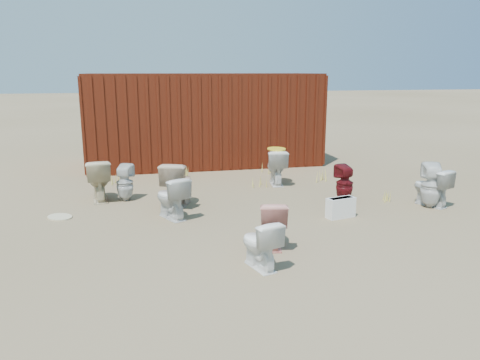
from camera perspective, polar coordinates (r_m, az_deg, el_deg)
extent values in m
plane|color=brown|center=(7.98, 0.93, -4.81)|extent=(100.00, 100.00, 0.00)
cube|color=#43140B|center=(12.77, -4.47, 7.44)|extent=(6.00, 2.40, 2.40)
imported|color=silver|center=(8.02, -8.38, -2.15)|extent=(0.67, 0.82, 0.73)
imported|color=#E59184|center=(6.69, 4.04, -5.30)|extent=(0.53, 0.75, 0.69)
imported|color=white|center=(5.99, 2.43, -7.78)|extent=(0.53, 0.71, 0.65)
imported|color=#560E12|center=(9.18, 12.62, -0.40)|extent=(0.38, 0.38, 0.72)
imported|color=silver|center=(9.38, 22.32, -0.84)|extent=(0.63, 0.79, 0.70)
imported|color=silver|center=(9.29, -13.86, -0.32)|extent=(0.42, 0.42, 0.71)
imported|color=beige|center=(9.44, -16.85, 0.01)|extent=(0.54, 0.84, 0.81)
imported|color=tan|center=(8.71, -7.57, -0.49)|extent=(0.75, 0.95, 0.85)
imported|color=white|center=(10.37, 4.44, 1.60)|extent=(0.55, 0.82, 0.78)
imported|color=silver|center=(9.26, 22.30, -0.63)|extent=(0.48, 0.49, 0.82)
ellipsoid|color=yellow|center=(10.30, 4.48, 3.80)|extent=(0.40, 0.50, 0.02)
cube|color=white|center=(8.21, 12.17, -3.31)|extent=(0.53, 0.31, 0.35)
ellipsoid|color=tan|center=(10.98, -8.33, 0.12)|extent=(0.45, 0.54, 0.02)
ellipsoid|color=beige|center=(8.63, -21.11, -4.23)|extent=(0.58, 0.59, 0.02)
cone|color=#B7AB49|center=(10.84, -14.41, 0.37)|extent=(0.36, 0.36, 0.28)
cone|color=#B7AB49|center=(10.21, 2.21, -0.10)|extent=(0.32, 0.32, 0.24)
cone|color=#B7AB49|center=(10.92, 9.86, 0.66)|extent=(0.36, 0.36, 0.27)
cone|color=#B7AB49|center=(11.13, -6.19, 0.98)|extent=(0.30, 0.30, 0.26)
cone|color=#B7AB49|center=(11.56, 3.55, 1.55)|extent=(0.34, 0.34, 0.28)
cone|color=#B7AB49|center=(9.50, 17.67, -1.83)|extent=(0.28, 0.28, 0.22)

